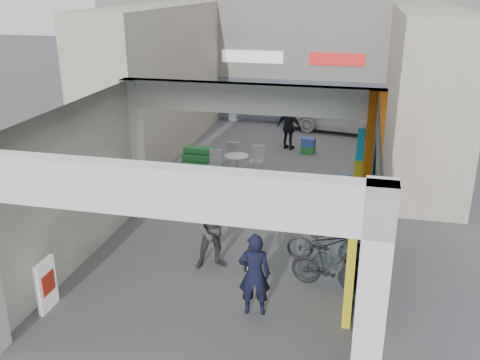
% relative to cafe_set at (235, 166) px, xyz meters
% --- Properties ---
extents(ground, '(90.00, 90.00, 0.00)m').
position_rel_cafe_set_xyz_m(ground, '(1.07, -5.06, -0.34)').
color(ground, '#525257').
rests_on(ground, ground).
extents(arcade_canopy, '(6.40, 6.45, 6.40)m').
position_rel_cafe_set_xyz_m(arcade_canopy, '(1.61, -5.88, 1.96)').
color(arcade_canopy, silver).
rests_on(arcade_canopy, ground).
extents(far_building, '(18.00, 4.08, 8.00)m').
position_rel_cafe_set_xyz_m(far_building, '(1.07, 8.93, 3.65)').
color(far_building, silver).
rests_on(far_building, ground).
extents(plaza_bldg_left, '(2.00, 9.00, 5.00)m').
position_rel_cafe_set_xyz_m(plaza_bldg_left, '(-3.43, 2.44, 2.16)').
color(plaza_bldg_left, '#B3A794').
rests_on(plaza_bldg_left, ground).
extents(plaza_bldg_right, '(2.00, 9.00, 5.00)m').
position_rel_cafe_set_xyz_m(plaza_bldg_right, '(5.57, 2.44, 2.16)').
color(plaza_bldg_right, '#B3A794').
rests_on(plaza_bldg_right, ground).
extents(bollard_left, '(0.09, 0.09, 0.85)m').
position_rel_cafe_set_xyz_m(bollard_left, '(-0.49, -2.84, 0.09)').
color(bollard_left, gray).
rests_on(bollard_left, ground).
extents(bollard_center, '(0.09, 0.09, 0.84)m').
position_rel_cafe_set_xyz_m(bollard_center, '(1.21, -2.48, 0.08)').
color(bollard_center, gray).
rests_on(bollard_center, ground).
extents(bollard_right, '(0.09, 0.09, 0.92)m').
position_rel_cafe_set_xyz_m(bollard_right, '(2.64, -2.60, 0.12)').
color(bollard_right, gray).
rests_on(bollard_right, ground).
extents(advert_board_near, '(0.10, 0.55, 1.00)m').
position_rel_cafe_set_xyz_m(advert_board_near, '(-1.67, -7.80, 0.17)').
color(advert_board_near, white).
rests_on(advert_board_near, ground).
extents(advert_board_far, '(0.14, 0.55, 1.00)m').
position_rel_cafe_set_xyz_m(advert_board_far, '(-1.67, -3.31, 0.17)').
color(advert_board_far, white).
rests_on(advert_board_far, ground).
extents(cafe_set, '(1.58, 1.27, 0.95)m').
position_rel_cafe_set_xyz_m(cafe_set, '(0.00, 0.00, 0.00)').
color(cafe_set, '#A8A8AD').
rests_on(cafe_set, ground).
extents(produce_stand, '(1.18, 0.64, 0.78)m').
position_rel_cafe_set_xyz_m(produce_stand, '(-1.24, 0.16, -0.03)').
color(produce_stand, black).
rests_on(produce_stand, ground).
extents(crate_stack, '(0.51, 0.43, 0.56)m').
position_rel_cafe_set_xyz_m(crate_stack, '(1.96, 2.93, -0.06)').
color(crate_stack, '#1A5D27').
rests_on(crate_stack, ground).
extents(border_collie, '(0.24, 0.47, 0.65)m').
position_rel_cafe_set_xyz_m(border_collie, '(1.74, -5.60, -0.08)').
color(border_collie, black).
rests_on(border_collie, ground).
extents(man_with_dog, '(0.64, 0.47, 1.60)m').
position_rel_cafe_set_xyz_m(man_with_dog, '(2.09, -7.04, 0.46)').
color(man_with_dog, black).
rests_on(man_with_dog, ground).
extents(man_back_turned, '(1.04, 0.94, 1.75)m').
position_rel_cafe_set_xyz_m(man_back_turned, '(0.93, -5.58, 0.54)').
color(man_back_turned, '#38383A').
rests_on(man_back_turned, ground).
extents(man_elderly, '(0.86, 0.70, 1.53)m').
position_rel_cafe_set_xyz_m(man_elderly, '(3.53, -3.28, 0.43)').
color(man_elderly, '#6280BF').
rests_on(man_elderly, ground).
extents(man_crates, '(1.04, 0.73, 1.64)m').
position_rel_cafe_set_xyz_m(man_crates, '(1.21, 3.31, 0.48)').
color(man_crates, black).
rests_on(man_crates, ground).
extents(bicycle_front, '(1.69, 0.61, 0.88)m').
position_rel_cafe_set_xyz_m(bicycle_front, '(3.21, -4.83, 0.10)').
color(bicycle_front, black).
rests_on(bicycle_front, ground).
extents(bicycle_rear, '(1.61, 0.70, 0.94)m').
position_rel_cafe_set_xyz_m(bicycle_rear, '(3.37, -5.87, 0.13)').
color(bicycle_rear, black).
rests_on(bicycle_rear, ground).
extents(white_van, '(4.74, 2.53, 1.53)m').
position_rel_cafe_set_xyz_m(white_van, '(2.94, 6.28, 0.43)').
color(white_van, silver).
rests_on(white_van, ground).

